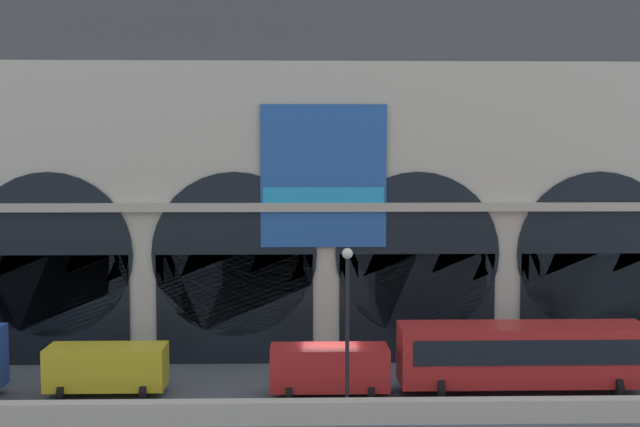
{
  "coord_description": "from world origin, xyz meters",
  "views": [
    {
      "loc": [
        -1.39,
        -36.71,
        10.74
      ],
      "look_at": [
        -0.31,
        5.0,
        7.65
      ],
      "focal_mm": 46.57,
      "sensor_mm": 36.0,
      "label": 1
    }
  ],
  "objects": [
    {
      "name": "ground_plane",
      "position": [
        0.0,
        0.0,
        0.0
      ],
      "size": [
        200.0,
        200.0,
        0.0
      ],
      "primitive_type": "plane",
      "color": "#54565B"
    },
    {
      "name": "station_building",
      "position": [
        0.03,
        7.42,
        9.37
      ],
      "size": [
        48.19,
        5.25,
        19.35
      ],
      "color": "beige",
      "rests_on": "ground"
    },
    {
      "name": "quay_parapet_wall",
      "position": [
        0.0,
        -4.5,
        0.46
      ],
      "size": [
        90.0,
        0.7,
        0.92
      ],
      "primitive_type": "cube",
      "color": "beige",
      "rests_on": "ground"
    },
    {
      "name": "van_midwest",
      "position": [
        -9.89,
        -0.42,
        1.25
      ],
      "size": [
        5.2,
        2.48,
        2.2
      ],
      "color": "gold",
      "rests_on": "ground"
    },
    {
      "name": "bus_mideast",
      "position": [
        8.56,
        -0.72,
        1.78
      ],
      "size": [
        11.0,
        3.25,
        3.1
      ],
      "color": "red",
      "rests_on": "ground"
    },
    {
      "name": "street_lamp_quayside",
      "position": [
        0.57,
        -3.7,
        4.41
      ],
      "size": [
        0.44,
        0.44,
        6.9
      ],
      "color": "black",
      "rests_on": "ground"
    },
    {
      "name": "van_center",
      "position": [
        -0.05,
        -0.79,
        1.25
      ],
      "size": [
        5.2,
        2.48,
        2.2
      ],
      "color": "red",
      "rests_on": "ground"
    }
  ]
}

